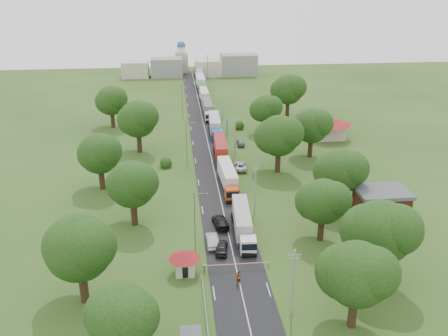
{
  "coord_description": "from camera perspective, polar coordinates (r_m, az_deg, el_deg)",
  "views": [
    {
      "loc": [
        -7.89,
        -83.9,
        39.41
      ],
      "look_at": [
        1.43,
        5.81,
        3.0
      ],
      "focal_mm": 40.0,
      "sensor_mm": 36.0,
      "label": 1
    }
  ],
  "objects": [
    {
      "name": "truck_1",
      "position": [
        95.11,
        0.47,
        -1.12
      ],
      "size": [
        2.91,
        14.27,
        3.94
      ],
      "color": "#BA3B15",
      "rests_on": "ground"
    },
    {
      "name": "car_verge_far",
      "position": [
        118.68,
        1.91,
        2.95
      ],
      "size": [
        1.79,
        4.27,
        1.44
      ],
      "primitive_type": "imported",
      "rotation": [
        0.0,
        0.0,
        3.12
      ],
      "color": "slate",
      "rests_on": "ground"
    },
    {
      "name": "truck_2",
      "position": [
        109.45,
        -0.36,
        2.08
      ],
      "size": [
        2.94,
        14.62,
        4.04
      ],
      "color": "yellow",
      "rests_on": "ground"
    },
    {
      "name": "tree_5",
      "position": [
        111.11,
        9.97,
        4.81
      ],
      "size": [
        8.8,
        8.8,
        11.07
      ],
      "color": "#382616",
      "rests_on": "ground"
    },
    {
      "name": "boom_barrier",
      "position": [
        70.68,
        0.34,
        -11.04
      ],
      "size": [
        9.22,
        0.35,
        1.18
      ],
      "color": "slate",
      "rests_on": "ground"
    },
    {
      "name": "pole_1",
      "position": [
        85.44,
        3.61,
        -2.05
      ],
      "size": [
        1.6,
        0.24,
        9.0
      ],
      "color": "gray",
      "rests_on": "ground"
    },
    {
      "name": "ground",
      "position": [
        93.03,
        -0.51,
        -3.08
      ],
      "size": [
        260.0,
        260.0,
        0.0
      ],
      "primitive_type": "plane",
      "color": "#284416",
      "rests_on": "ground"
    },
    {
      "name": "car_lane_mid",
      "position": [
        76.65,
        -1.35,
        -8.28
      ],
      "size": [
        1.75,
        4.81,
        1.58
      ],
      "primitive_type": "imported",
      "rotation": [
        0.0,
        0.0,
        3.16
      ],
      "color": "#ABAEB3",
      "rests_on": "ground"
    },
    {
      "name": "truck_3",
      "position": [
        126.97,
        -1.04,
        4.93
      ],
      "size": [
        3.03,
        14.9,
        4.12
      ],
      "color": "#1C5BAD",
      "rests_on": "ground"
    },
    {
      "name": "tree_9",
      "position": [
        63.77,
        -16.25,
        -8.66
      ],
      "size": [
        9.6,
        9.6,
        12.05
      ],
      "color": "#382616",
      "rests_on": "ground"
    },
    {
      "name": "pole_4",
      "position": [
        165.15,
        -1.16,
        9.84
      ],
      "size": [
        1.6,
        0.24,
        9.0
      ],
      "color": "gray",
      "rests_on": "ground"
    },
    {
      "name": "house_cream",
      "position": [
        125.26,
        11.99,
        4.9
      ],
      "size": [
        10.08,
        10.08,
        5.8
      ],
      "color": "#BDB49D",
      "rests_on": "ground"
    },
    {
      "name": "tree_2",
      "position": [
        76.92,
        11.22,
        -3.72
      ],
      "size": [
        8.0,
        8.0,
        10.1
      ],
      "color": "#382616",
      "rests_on": "ground"
    },
    {
      "name": "truck_4",
      "position": [
        142.35,
        -1.86,
        6.78
      ],
      "size": [
        2.52,
        14.36,
        3.98
      ],
      "color": "white",
      "rests_on": "ground"
    },
    {
      "name": "road",
      "position": [
        111.41,
        -1.48,
        1.26
      ],
      "size": [
        8.0,
        200.0,
        0.04
      ],
      "primitive_type": "cube",
      "color": "black",
      "rests_on": "ground"
    },
    {
      "name": "lamp_2",
      "position": [
        138.14,
        -4.74,
        7.72
      ],
      "size": [
        2.03,
        0.22,
        10.0
      ],
      "color": "slate",
      "rests_on": "ground"
    },
    {
      "name": "tree_8",
      "position": [
        53.68,
        -11.68,
        -16.24
      ],
      "size": [
        8.0,
        8.0,
        10.1
      ],
      "color": "#382616",
      "rests_on": "ground"
    },
    {
      "name": "distant_town",
      "position": [
        197.39,
        -3.41,
        11.46
      ],
      "size": [
        52.0,
        8.0,
        8.0
      ],
      "color": "gray",
      "rests_on": "ground"
    },
    {
      "name": "pole_0",
      "position": [
        61.45,
        7.92,
        -12.67
      ],
      "size": [
        1.6,
        0.24,
        9.0
      ],
      "color": "gray",
      "rests_on": "ground"
    },
    {
      "name": "car_lane_rear",
      "position": [
        81.92,
        -0.4,
        -6.16
      ],
      "size": [
        2.81,
        5.55,
        1.54
      ],
      "primitive_type": "imported",
      "rotation": [
        0.0,
        0.0,
        3.27
      ],
      "color": "black",
      "rests_on": "ground"
    },
    {
      "name": "tree_10",
      "position": [
        81.06,
        -10.48,
        -1.8
      ],
      "size": [
        8.8,
        8.8,
        11.07
      ],
      "color": "#382616",
      "rests_on": "ground"
    },
    {
      "name": "pole_5",
      "position": [
        192.53,
        -1.88,
        11.58
      ],
      "size": [
        1.6,
        0.24,
        9.0
      ],
      "color": "gray",
      "rests_on": "ground"
    },
    {
      "name": "guard_booth",
      "position": [
        69.69,
        -4.52,
        -10.4
      ],
      "size": [
        4.4,
        4.4,
        3.45
      ],
      "color": "#BDB49D",
      "rests_on": "ground"
    },
    {
      "name": "lamp_0",
      "position": [
        72.36,
        -3.24,
        -5.95
      ],
      "size": [
        2.03,
        0.22,
        10.0
      ],
      "color": "slate",
      "rests_on": "ground"
    },
    {
      "name": "pedestrian_near",
      "position": [
        67.87,
        1.67,
        -12.52
      ],
      "size": [
        0.84,
        0.71,
        1.95
      ],
      "primitive_type": "imported",
      "rotation": [
        0.0,
        0.0,
        0.42
      ],
      "color": "gray",
      "rests_on": "ground"
    },
    {
      "name": "truck_7",
      "position": [
        191.95,
        -2.83,
        10.71
      ],
      "size": [
        2.64,
        13.52,
        3.74
      ],
      "color": "#BEBEBE",
      "rests_on": "ground"
    },
    {
      "name": "tree_0",
      "position": [
        59.6,
        14.9,
        -11.54
      ],
      "size": [
        8.8,
        8.8,
        11.07
      ],
      "color": "#382616",
      "rests_on": "ground"
    },
    {
      "name": "tree_1",
      "position": [
        67.75,
        17.44,
        -6.89
      ],
      "size": [
        9.6,
        9.6,
        12.05
      ],
      "color": "#382616",
      "rests_on": "ground"
    },
    {
      "name": "pedestrian_booth",
      "position": [
        71.6,
        -3.96,
        -10.54
      ],
      "size": [
        0.84,
        1.03,
        1.96
      ],
      "primitive_type": "imported",
      "rotation": [
        0.0,
        0.0,
        -1.46
      ],
      "color": "gray",
      "rests_on": "ground"
    },
    {
      "name": "church",
      "position": [
        204.79,
        -4.87,
        12.35
      ],
      "size": [
        5.0,
        5.0,
        12.3
      ],
      "color": "#BDB49D",
      "rests_on": "ground"
    },
    {
      "name": "pole_3",
      "position": [
        138.02,
        -0.17,
        7.41
      ],
      "size": [
        1.6,
        0.24,
        9.0
      ],
      "color": "gray",
      "rests_on": "ground"
    },
    {
      "name": "tree_11",
      "position": [
        95.74,
        -14.06,
        1.66
      ],
      "size": [
        8.8,
        8.8,
        11.07
      ],
      "color": "#382616",
      "rests_on": "ground"
    },
    {
      "name": "lamp_1",
      "position": [
        104.57,
        -4.22,
        3.03
      ],
      "size": [
        2.03,
        0.22,
        10.0
      ],
      "color": "slate",
      "rests_on": "ground"
    },
    {
      "name": "car_lane_front",
      "position": [
        74.95,
        -0.28,
        -9.06
      ],
      "size": [
        2.36,
        4.65,
        1.52
      ],
      "primitive_type": "imported",
      "rotation": [
        0.0,
        0.0,
        3.01
      ],
      "color": "black",
      "rests_on": "ground"
    },
    {
      "name": "info_sign",
      "position": [
        125.04,
        0.34,
        5.06
      ],
      "size": [
        0.12,
        3.1,
        4.1
      ],
      "color": "slate",
      "rests_on": "ground"
    },
    {
      "name": "truck_0",
      "position": [
        79.05,
        2.13,
        -6.23
      ],
      "size": [
        3.07,
        14.1,
        3.89
      ],
      "color": "white",
      "rests_on": "ground"
    },
    {
      "name": "tree_6",
      "position": [
        125.59,
        4.81,
        6.76
      ],
      "size": [
        8.0,
        8.0,
        10.1
      ],
      "color": "#382616",
      "rests_on": "ground"
    },
    {
      "name": "tree_3",
      "position": [
        87.17,
        13.18,
        -0.29
      ],
      "size": [
        8.8,
        8.8,
        11.07
      ],
      "color": "#382616",
      "rests_on": "ground"
    },
    {
      "name": "truck_5",
      "position": [
        157.41,
        -2.28,
        8.22
      ],
      "size": [
        2.46,
        13.71,
        3.8
      ],
      "color": "#B53F1B",
      "rests_on": "ground"
    },
    {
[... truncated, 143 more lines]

